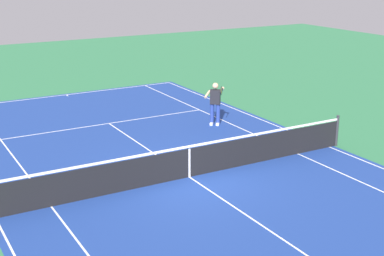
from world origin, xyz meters
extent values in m
plane|color=#2D7247|center=(0.00, 0.00, 0.00)|extent=(60.00, 60.00, 0.00)
cube|color=navy|center=(0.00, 0.00, 0.00)|extent=(24.20, 11.40, 0.00)
cube|color=white|center=(11.90, 0.00, 0.00)|extent=(0.05, 11.00, 0.01)
cube|color=white|center=(0.00, -5.50, 0.00)|extent=(23.80, 0.05, 0.01)
cube|color=white|center=(0.00, -4.11, 0.00)|extent=(23.80, 0.05, 0.01)
cube|color=white|center=(0.00, 4.11, 0.00)|extent=(23.80, 0.05, 0.01)
cube|color=white|center=(6.40, 0.00, 0.00)|extent=(0.05, 8.22, 0.01)
cube|color=white|center=(0.00, 0.00, 0.00)|extent=(12.80, 0.05, 0.01)
cube|color=white|center=(11.75, 0.00, 0.00)|extent=(0.30, 0.05, 0.01)
cylinder|color=#2D2D33|center=(0.00, -5.80, 0.54)|extent=(0.10, 0.10, 1.08)
cube|color=black|center=(0.00, 0.00, 0.44)|extent=(0.02, 11.60, 0.88)
cube|color=white|center=(0.00, 0.00, 0.95)|extent=(0.04, 11.60, 0.06)
cube|color=white|center=(0.00, 0.00, 0.44)|extent=(0.04, 0.06, 0.88)
cylinder|color=navy|center=(4.32, -3.45, 0.45)|extent=(0.15, 0.15, 0.74)
cube|color=white|center=(4.28, -3.41, 0.04)|extent=(0.28, 0.27, 0.09)
cylinder|color=navy|center=(4.17, -3.63, 0.45)|extent=(0.15, 0.15, 0.74)
cube|color=white|center=(4.12, -3.59, 0.04)|extent=(0.28, 0.27, 0.09)
cube|color=black|center=(4.24, -3.54, 1.10)|extent=(0.43, 0.44, 0.56)
sphere|color=#DBAA84|center=(4.24, -3.54, 1.53)|extent=(0.23, 0.23, 0.23)
cylinder|color=#DBAA84|center=(4.29, -3.22, 1.23)|extent=(0.28, 0.40, 0.26)
cylinder|color=#DBAA84|center=(3.93, -3.64, 1.43)|extent=(0.42, 0.24, 0.30)
cylinder|color=#232326|center=(3.65, -3.48, 1.54)|extent=(0.24, 0.21, 0.04)
torus|color=#232326|center=(3.43, -3.29, 1.54)|extent=(0.25, 0.22, 0.31)
cylinder|color=#C6D84C|center=(3.43, -3.29, 1.54)|extent=(0.21, 0.18, 0.27)
sphere|color=#CCE01E|center=(1.43, 3.05, 0.03)|extent=(0.07, 0.07, 0.07)
camera|label=1|loc=(-13.16, 7.41, 6.12)|focal=51.58mm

